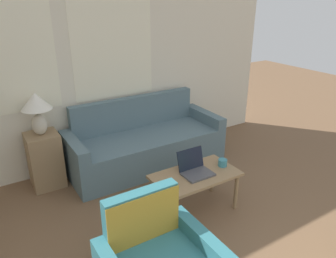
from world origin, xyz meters
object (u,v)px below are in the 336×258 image
(couch, at_px, (144,145))
(coffee_table, at_px, (195,179))
(table_lamp, at_px, (37,107))
(tv_remote, at_px, (173,183))
(laptop, at_px, (195,168))
(cup_navy, at_px, (223,163))

(couch, xyz_separation_m, coffee_table, (-0.05, -1.24, 0.11))
(table_lamp, xyz_separation_m, tv_remote, (0.93, -1.40, -0.55))
(laptop, bearing_deg, coffee_table, -108.98)
(table_lamp, relative_size, tv_remote, 3.28)
(couch, bearing_deg, cup_navy, -76.25)
(tv_remote, bearing_deg, coffee_table, 5.17)
(coffee_table, bearing_deg, couch, 87.75)
(couch, bearing_deg, coffee_table, -92.25)
(coffee_table, xyz_separation_m, cup_navy, (0.36, -0.01, 0.10))
(table_lamp, bearing_deg, tv_remote, -56.46)
(tv_remote, bearing_deg, cup_navy, 1.42)
(couch, height_order, laptop, couch)
(coffee_table, distance_m, laptop, 0.11)
(couch, bearing_deg, laptop, -91.90)
(couch, distance_m, cup_navy, 1.31)
(table_lamp, distance_m, laptop, 1.90)
(laptop, height_order, cup_navy, laptop)
(table_lamp, bearing_deg, couch, -5.98)
(tv_remote, bearing_deg, couch, 74.61)
(couch, distance_m, coffee_table, 1.25)
(table_lamp, height_order, coffee_table, table_lamp)
(cup_navy, height_order, tv_remote, cup_navy)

